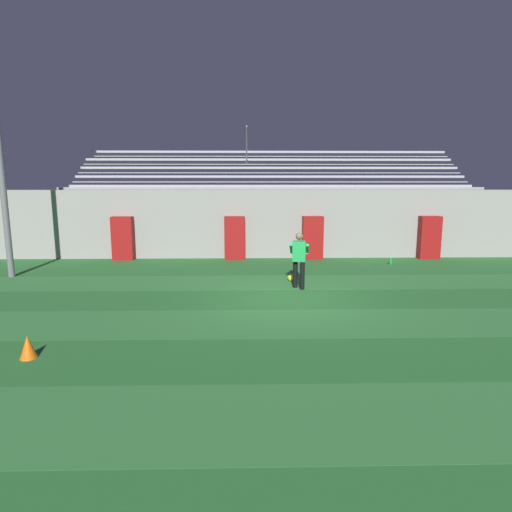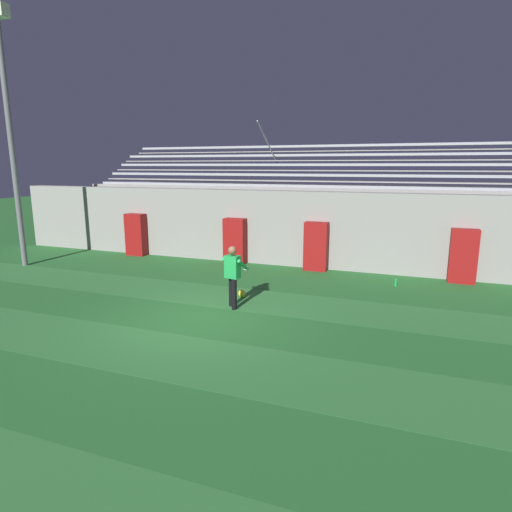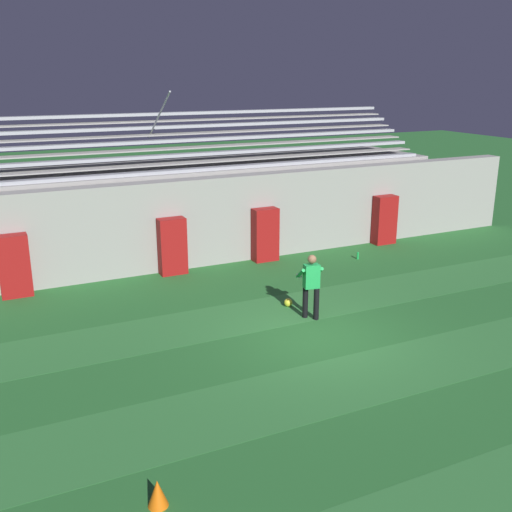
{
  "view_description": "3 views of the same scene",
  "coord_description": "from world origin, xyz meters",
  "views": [
    {
      "loc": [
        -1.09,
        -11.25,
        3.13
      ],
      "look_at": [
        -0.8,
        2.36,
        0.76
      ],
      "focal_mm": 30.0,
      "sensor_mm": 36.0,
      "label": 1
    },
    {
      "loc": [
        4.81,
        -8.93,
        3.72
      ],
      "look_at": [
        0.91,
        1.58,
        1.35
      ],
      "focal_mm": 30.0,
      "sensor_mm": 36.0,
      "label": 2
    },
    {
      "loc": [
        -6.84,
        -10.95,
        5.92
      ],
      "look_at": [
        -0.8,
        1.67,
        1.64
      ],
      "focal_mm": 42.0,
      "sensor_mm": 36.0,
      "label": 3
    }
  ],
  "objects": [
    {
      "name": "water_bottle",
      "position": [
        4.42,
        4.73,
        0.12
      ],
      "size": [
        0.07,
        0.07,
        0.24
      ],
      "primitive_type": "cylinder",
      "color": "green",
      "rests_on": "ground"
    },
    {
      "name": "turf_stripe_far",
      "position": [
        0.0,
        1.88,
        0.0
      ],
      "size": [
        28.0,
        1.97,
        0.01
      ],
      "primitive_type": "cube",
      "color": "#337A38",
      "rests_on": "ground"
    },
    {
      "name": "back_wall",
      "position": [
        0.0,
        6.5,
        1.4
      ],
      "size": [
        24.0,
        0.6,
        2.8
      ],
      "primitive_type": "cube",
      "color": "#999691",
      "rests_on": "ground"
    },
    {
      "name": "bleacher_stand",
      "position": [
        -0.0,
        8.84,
        1.5
      ],
      "size": [
        18.0,
        4.05,
        5.43
      ],
      "color": "#999691",
      "rests_on": "ground"
    },
    {
      "name": "traffic_cone",
      "position": [
        -5.02,
        -3.91,
        0.21
      ],
      "size": [
        0.3,
        0.3,
        0.42
      ],
      "primitive_type": "cone",
      "color": "orange",
      "rests_on": "ground"
    },
    {
      "name": "padding_pillar_gate_right",
      "position": [
        1.58,
        5.95,
        0.88
      ],
      "size": [
        0.83,
        0.44,
        1.75
      ],
      "primitive_type": "cube",
      "color": "maroon",
      "rests_on": "ground"
    },
    {
      "name": "turf_stripe_near",
      "position": [
        0.0,
        -6.0,
        0.0
      ],
      "size": [
        28.0,
        1.97,
        0.01
      ],
      "primitive_type": "cube",
      "color": "#337A38",
      "rests_on": "ground"
    },
    {
      "name": "padding_pillar_gate_left",
      "position": [
        -1.58,
        5.95,
        0.88
      ],
      "size": [
        0.83,
        0.44,
        1.75
      ],
      "primitive_type": "cube",
      "color": "maroon",
      "rests_on": "ground"
    },
    {
      "name": "soccer_ball",
      "position": [
        0.31,
        2.02,
        0.11
      ],
      "size": [
        0.22,
        0.22,
        0.22
      ],
      "primitive_type": "sphere",
      "color": "yellow",
      "rests_on": "ground"
    },
    {
      "name": "padding_pillar_far_left",
      "position": [
        -6.1,
        5.95,
        0.88
      ],
      "size": [
        0.83,
        0.44,
        1.75
      ],
      "primitive_type": "cube",
      "color": "maroon",
      "rests_on": "ground"
    },
    {
      "name": "goalkeeper",
      "position": [
        0.44,
        1.09,
        0.95
      ],
      "size": [
        0.64,
        0.63,
        1.67
      ],
      "color": "black",
      "rests_on": "ground"
    },
    {
      "name": "padding_pillar_far_right",
      "position": [
        6.38,
        5.95,
        0.88
      ],
      "size": [
        0.83,
        0.44,
        1.75
      ],
      "primitive_type": "cube",
      "color": "maroon",
      "rests_on": "ground"
    },
    {
      "name": "turf_stripe_mid",
      "position": [
        0.0,
        -2.06,
        0.0
      ],
      "size": [
        28.0,
        1.97,
        0.01
      ],
      "primitive_type": "cube",
      "color": "#337A38",
      "rests_on": "ground"
    },
    {
      "name": "ground_plane",
      "position": [
        0.0,
        0.0,
        0.0
      ],
      "size": [
        80.0,
        80.0,
        0.0
      ],
      "primitive_type": "plane",
      "color": "#286B2D"
    }
  ]
}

